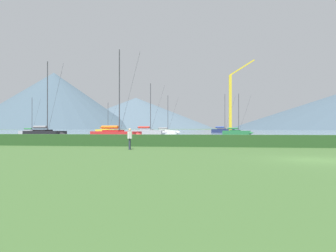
% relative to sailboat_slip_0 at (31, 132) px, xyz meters
% --- Properties ---
extents(ground_plane, '(1000.00, 1000.00, 0.00)m').
position_rel_sailboat_slip_0_xyz_m(ground_plane, '(48.74, -55.25, -0.56)').
color(ground_plane, '#3D602D').
extents(harbor_water, '(320.00, 246.00, 0.00)m').
position_rel_sailboat_slip_0_xyz_m(harbor_water, '(48.74, 81.75, -0.56)').
color(harbor_water, gray).
rests_on(harbor_water, ground_plane).
extents(hedge_line, '(80.00, 1.20, 1.07)m').
position_rel_sailboat_slip_0_xyz_m(hedge_line, '(48.74, -44.25, -0.03)').
color(hedge_line, '#284C23').
rests_on(hedge_line, ground_plane).
extents(sailboat_slip_0, '(6.82, 3.29, 9.04)m').
position_rel_sailboat_slip_0_xyz_m(sailboat_slip_0, '(0.00, 0.00, 0.00)').
color(sailboat_slip_0, '#9E9EA3').
rests_on(sailboat_slip_0, harbor_water).
extents(sailboat_slip_1, '(8.19, 3.63, 9.84)m').
position_rel_sailboat_slip_0_xyz_m(sailboat_slip_1, '(10.07, 27.90, 0.10)').
color(sailboat_slip_1, gold).
rests_on(sailboat_slip_1, harbor_water).
extents(sailboat_slip_5, '(7.36, 3.91, 9.90)m').
position_rel_sailboat_slip_0_xyz_m(sailboat_slip_5, '(32.43, 8.02, 0.05)').
color(sailboat_slip_5, white).
rests_on(sailboat_slip_5, harbor_water).
extents(sailboat_slip_6, '(7.21, 3.91, 9.58)m').
position_rel_sailboat_slip_0_xyz_m(sailboat_slip_6, '(49.73, 2.47, 0.03)').
color(sailboat_slip_6, '#236B38').
rests_on(sailboat_slip_6, harbor_water).
extents(sailboat_slip_7, '(8.53, 4.49, 12.99)m').
position_rel_sailboat_slip_0_xyz_m(sailboat_slip_7, '(29.90, -28.09, 0.16)').
color(sailboat_slip_7, red).
rests_on(sailboat_slip_7, harbor_water).
extents(sailboat_slip_8, '(8.44, 3.86, 11.56)m').
position_rel_sailboat_slip_0_xyz_m(sailboat_slip_8, '(29.81, -2.79, 0.14)').
color(sailboat_slip_8, '#9E9EA3').
rests_on(sailboat_slip_8, harbor_water).
extents(sailboat_slip_10, '(8.77, 3.85, 12.81)m').
position_rel_sailboat_slip_0_xyz_m(sailboat_slip_10, '(48.11, 34.32, 0.17)').
color(sailboat_slip_10, navy).
rests_on(sailboat_slip_10, harbor_water).
extents(sailboat_slip_11, '(8.59, 4.61, 12.59)m').
position_rel_sailboat_slip_0_xyz_m(sailboat_slip_11, '(16.35, -23.30, 0.16)').
color(sailboat_slip_11, black).
rests_on(sailboat_slip_11, harbor_water).
extents(person_seated_viewer, '(0.36, 0.57, 1.65)m').
position_rel_sailboat_slip_0_xyz_m(person_seated_viewer, '(37.09, -48.81, 0.41)').
color(person_seated_viewer, '#2D3347').
rests_on(person_seated_viewer, ground_plane).
extents(dock_crane, '(7.78, 2.00, 20.96)m').
position_rel_sailboat_slip_0_xyz_m(dock_crane, '(49.60, 19.12, 7.03)').
color(dock_crane, '#333338').
rests_on(dock_crane, ground_plane).
extents(distant_hill_central_peak, '(216.38, 216.38, 42.76)m').
position_rel_sailboat_slip_0_xyz_m(distant_hill_central_peak, '(-55.74, 355.67, 20.81)').
color(distant_hill_central_peak, '#4C6070').
rests_on(distant_hill_central_peak, ground_plane).
extents(distant_hill_far_shoulder, '(184.88, 184.88, 64.06)m').
position_rel_sailboat_slip_0_xyz_m(distant_hill_far_shoulder, '(-130.94, 268.14, 31.47)').
color(distant_hill_far_shoulder, '#425666').
rests_on(distant_hill_far_shoulder, ground_plane).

